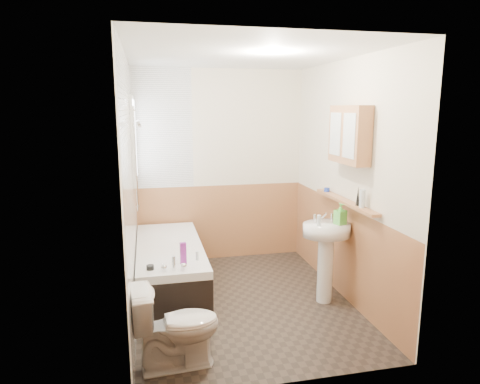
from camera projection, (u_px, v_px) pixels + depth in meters
name	position (u px, v px, depth m)	size (l,w,h in m)	color
floor	(243.00, 301.00, 4.51)	(2.80, 2.80, 0.00)	black
ceiling	(243.00, 55.00, 4.03)	(2.80, 2.80, 0.00)	white
wall_back	(220.00, 166.00, 5.62)	(2.20, 0.02, 2.50)	beige
wall_front	(289.00, 221.00, 2.92)	(2.20, 0.02, 2.50)	beige
wall_left	(129.00, 189.00, 4.04)	(0.02, 2.80, 2.50)	beige
wall_right	(346.00, 181.00, 4.51)	(0.02, 2.80, 2.50)	beige
wainscot_right	(341.00, 249.00, 4.65)	(0.01, 2.80, 1.00)	#B37649
wainscot_front	(286.00, 320.00, 3.09)	(2.20, 0.01, 1.00)	#B37649
wainscot_back	(220.00, 222.00, 5.75)	(2.20, 0.01, 1.00)	#B37649
tile_cladding_left	(131.00, 189.00, 4.04)	(0.01, 2.80, 2.50)	white
tile_return_back	(162.00, 129.00, 5.35)	(0.75, 0.01, 1.50)	white
window	(134.00, 140.00, 4.88)	(0.03, 0.79, 0.99)	white
bathtub	(170.00, 267.00, 4.74)	(0.70, 1.77, 0.67)	black
shower_riser	(136.00, 150.00, 4.57)	(0.10, 0.08, 1.14)	silver
toilet	(176.00, 326.00, 3.33)	(0.38, 0.68, 0.67)	white
sink	(326.00, 246.00, 4.41)	(0.49, 0.40, 0.96)	white
pine_shelf	(345.00, 201.00, 4.39)	(0.10, 1.25, 0.03)	#B37649
medicine_cabinet	(349.00, 135.00, 4.18)	(0.16, 0.62, 0.56)	#B37649
foam_can	(362.00, 199.00, 4.03)	(0.05, 0.05, 0.17)	silver
green_bottle	(358.00, 196.00, 4.11)	(0.04, 0.04, 0.19)	black
black_jar	(327.00, 190.00, 4.82)	(0.06, 0.06, 0.04)	#19339E
soap_bottle	(340.00, 220.00, 4.33)	(0.10, 0.22, 0.10)	#59C647
clear_bottle	(319.00, 220.00, 4.27)	(0.04, 0.04, 0.11)	silver
blue_gel	(183.00, 253.00, 4.09)	(0.06, 0.04, 0.21)	purple
cream_jar	(150.00, 267.00, 3.96)	(0.07, 0.07, 0.04)	black
orange_bottle	(197.00, 256.00, 4.20)	(0.03, 0.03, 0.09)	silver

